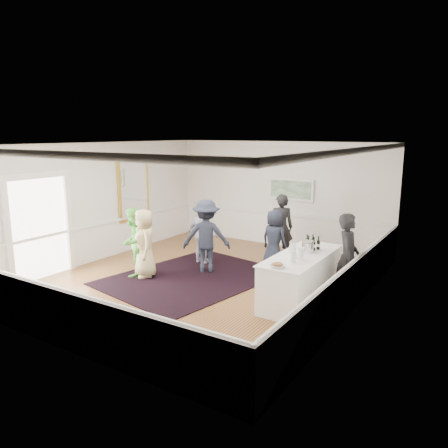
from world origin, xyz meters
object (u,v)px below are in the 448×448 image
Objects in this scene: guest_tan at (145,243)px; ice_bucket at (308,247)px; nut_bowl at (278,265)px; guest_navy at (274,239)px; bartender at (348,258)px; guest_green at (133,242)px; guest_dark_b at (281,227)px; serving_table at (301,278)px; guest_lilac at (203,234)px; guest_dark_a at (206,236)px.

ice_bucket is at bearing 47.33° from guest_tan.
guest_tan is 6.02× the size of nut_bowl.
guest_navy is at bearing 79.14° from guest_tan.
bartender is 1.10× the size of guest_green.
guest_dark_b is at bearing -64.02° from guest_navy.
bartender is at bearing 48.89° from guest_tan.
guest_navy is 5.95× the size of ice_bucket.
ice_bucket is (0.03, 0.25, 0.61)m from serving_table.
bartender is 2.52m from guest_navy.
guest_tan is at bearing 70.35° from guest_lilac.
guest_dark_b reaches higher than guest_dark_a.
guest_tan is (-3.81, -0.55, 0.33)m from serving_table.
bartender reaches higher than guest_tan.
guest_green is at bearing 174.06° from nut_bowl.
guest_lilac is 1.93m from guest_navy.
guest_dark_b is at bearing 114.21° from nut_bowl.
guest_navy reaches higher than serving_table.
guest_dark_a is 3.18m from nut_bowl.
bartender reaches higher than guest_dark_b.
bartender reaches higher than serving_table.
serving_table is 9.47× the size of ice_bucket.
guest_dark_b is at bearing -142.43° from guest_lilac.
guest_navy is (2.66, 2.32, -0.07)m from guest_green.
serving_table is at bearing -95.95° from ice_bucket.
guest_lilac is at bearing 146.02° from nut_bowl.
guest_dark_a reaches higher than guest_lilac.
guest_dark_b is at bearing -149.91° from guest_dark_a.
guest_green is (-0.29, -0.08, 0.01)m from guest_tan.
serving_table is 3.02m from guest_dark_b.
nut_bowl is (-0.07, -1.29, -0.08)m from ice_bucket.
bartender is at bearing 20.71° from ice_bucket.
guest_tan is 3.93m from ice_bucket.
guest_navy reaches higher than ice_bucket.
bartender reaches higher than guest_green.
guest_tan reaches higher than guest_navy.
nut_bowl is (-0.05, -1.05, 0.53)m from serving_table.
serving_table is at bearing 91.72° from guest_dark_b.
serving_table is 1.46× the size of guest_green.
guest_dark_a is at bearing 27.92° from guest_dark_b.
ice_bucket is (2.80, -0.33, 0.20)m from guest_dark_a.
guest_dark_a is 1.19× the size of guest_navy.
bartender is 1.17× the size of guest_lilac.
serving_table is 1.48× the size of guest_tan.
serving_table is at bearing 87.34° from nut_bowl.
guest_green is 1.06× the size of guest_lilac.
guest_dark_a is 2.83m from ice_bucket.
ice_bucket is 0.94× the size of nut_bowl.
serving_table is 1.34× the size of guest_dark_a.
nut_bowl is at bearing 137.22° from bartender.
nut_bowl is at bearing 67.23° from guest_green.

